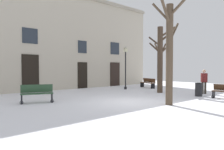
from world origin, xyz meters
The scene contains 9 objects.
ground_plane centered at (0.00, 0.00, 0.00)m, with size 33.65×33.65×0.00m, color white.
building_facade centered at (0.00, 8.37, 4.17)m, with size 21.03×0.60×8.25m.
tree_near_facade centered at (4.67, 1.67, 2.58)m, with size 1.74×1.86×4.72m.
tree_left_of_center centered at (0.75, -1.64, 2.64)m, with size 2.65×2.07×5.21m.
streetlamp centered at (4.53, 5.04, 2.18)m, with size 0.30×0.30×3.54m.
litter_bin centered at (4.83, -1.09, 0.42)m, with size 0.46×0.46×0.83m.
bench_near_center_tree centered at (6.95, 4.62, 0.45)m, with size 0.89×1.82×0.85m.
bench_by_litter_bin centered at (-3.74, 3.11, 0.48)m, with size 1.61×0.95×0.93m.
person_by_shop_door centered at (6.28, -0.76, 0.92)m, with size 0.43×0.42×1.66m.
Camera 1 is at (-7.84, -7.21, 1.73)m, focal length 33.42 mm.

